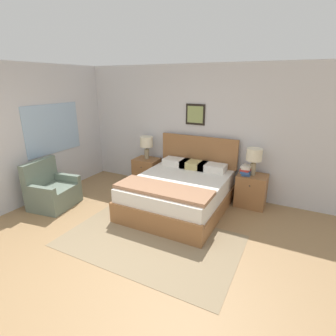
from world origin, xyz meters
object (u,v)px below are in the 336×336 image
(bed, at_px, (179,192))
(nightstand_near_window, at_px, (147,172))
(nightstand_by_door, at_px, (251,190))
(table_lamp_near_window, at_px, (146,143))
(armchair, at_px, (52,192))
(table_lamp_by_door, at_px, (254,156))

(bed, bearing_deg, nightstand_near_window, 147.68)
(nightstand_by_door, xyz_separation_m, table_lamp_near_window, (-2.31, 0.01, 0.66))
(armchair, relative_size, table_lamp_by_door, 1.76)
(nightstand_near_window, bearing_deg, nightstand_by_door, 0.00)
(nightstand_near_window, xyz_separation_m, nightstand_by_door, (2.31, 0.00, 0.00))
(bed, bearing_deg, nightstand_by_door, 32.32)
(armchair, bearing_deg, nightstand_near_window, 140.79)
(armchair, xyz_separation_m, table_lamp_by_door, (3.33, 1.75, 0.68))
(bed, height_order, nightstand_near_window, bed)
(nightstand_by_door, bearing_deg, table_lamp_near_window, 179.65)
(nightstand_by_door, distance_m, table_lamp_by_door, 0.66)
(nightstand_by_door, height_order, table_lamp_by_door, table_lamp_by_door)
(armchair, xyz_separation_m, table_lamp_near_window, (1.04, 1.75, 0.68))
(bed, height_order, table_lamp_near_window, bed)
(armchair, bearing_deg, table_lamp_near_window, 140.96)
(nightstand_by_door, height_order, table_lamp_near_window, table_lamp_near_window)
(nightstand_near_window, distance_m, table_lamp_near_window, 0.66)
(nightstand_by_door, bearing_deg, nightstand_near_window, 180.00)
(armchair, bearing_deg, nightstand_by_door, 108.98)
(bed, xyz_separation_m, table_lamp_near_window, (-1.15, 0.75, 0.64))
(bed, relative_size, table_lamp_near_window, 3.89)
(nightstand_near_window, relative_size, table_lamp_by_door, 1.23)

